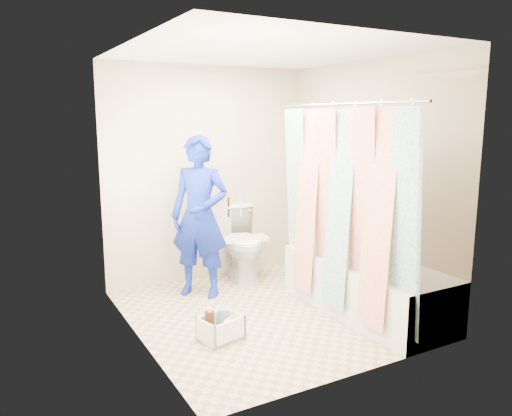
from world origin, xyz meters
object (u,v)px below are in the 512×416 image
plumber (200,217)px  cleaning_caddy (222,329)px  bathtub (366,285)px  toilet (241,242)px

plumber → cleaning_caddy: (-0.27, -1.09, -0.74)m
bathtub → plumber: 1.78m
plumber → cleaning_caddy: size_ratio=4.30×
cleaning_caddy → bathtub: bearing=-18.5°
bathtub → cleaning_caddy: 1.47m
plumber → cleaning_caddy: 1.35m
toilet → cleaning_caddy: size_ratio=2.16×
toilet → plumber: size_ratio=0.50×
toilet → bathtub: bearing=-60.4°
toilet → cleaning_caddy: 1.68m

